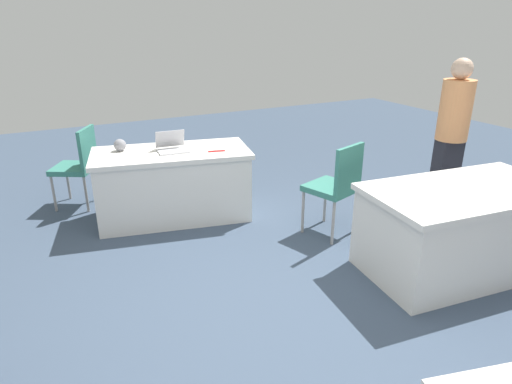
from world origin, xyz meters
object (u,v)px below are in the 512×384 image
object	(u,v)px
laptop_silver	(172,147)
yarn_ball	(120,145)
table_foreground	(173,184)
table_mid_left	(461,229)
person_presenter	(452,129)
scissors_red	(217,151)
chair_near_front	(337,183)
chair_tucked_right	(79,162)

from	to	relation	value
laptop_silver	yarn_ball	bearing A→B (deg)	-21.83
table_foreground	table_mid_left	bearing A→B (deg)	130.55
person_presenter	scissors_red	xyz separation A→B (m)	(2.44, -0.95, -0.19)
chair_near_front	person_presenter	xyz separation A→B (m)	(-1.54, 0.01, 0.39)
table_mid_left	laptop_silver	bearing A→B (deg)	-49.71
chair_tucked_right	person_presenter	size ratio (longest dim) A/B	0.55
chair_tucked_right	person_presenter	bearing A→B (deg)	-88.89
table_foreground	table_mid_left	world-z (taller)	same
person_presenter	scissors_red	distance (m)	2.62
chair_near_front	person_presenter	distance (m)	1.59
yarn_ball	table_mid_left	bearing A→B (deg)	133.97
person_presenter	laptop_silver	bearing A→B (deg)	-14.12
laptop_silver	chair_near_front	bearing A→B (deg)	142.44
chair_tucked_right	chair_near_front	bearing A→B (deg)	-102.92
table_mid_left	laptop_silver	xyz separation A→B (m)	(1.89, -2.23, 0.42)
table_foreground	yarn_ball	bearing A→B (deg)	-27.25
chair_tucked_right	table_mid_left	bearing A→B (deg)	-108.25
chair_near_front	yarn_ball	bearing A→B (deg)	123.39
table_foreground	person_presenter	bearing A→B (deg)	157.39
table_mid_left	chair_tucked_right	world-z (taller)	chair_tucked_right
chair_near_front	yarn_ball	distance (m)	2.33
yarn_ball	scissors_red	distance (m)	1.04
person_presenter	table_foreground	bearing A→B (deg)	-14.01
chair_tucked_right	laptop_silver	world-z (taller)	laptop_silver
table_mid_left	laptop_silver	distance (m)	2.95
table_mid_left	scissors_red	distance (m)	2.50
chair_near_front	laptop_silver	xyz separation A→B (m)	(1.31, -1.19, 0.24)
table_foreground	chair_near_front	xyz separation A→B (m)	(-1.33, 1.19, 0.18)
table_mid_left	person_presenter	size ratio (longest dim) A/B	1.05
table_foreground	laptop_silver	world-z (taller)	laptop_silver
person_presenter	yarn_ball	bearing A→B (deg)	-14.70
person_presenter	laptop_silver	world-z (taller)	person_presenter
table_foreground	chair_near_front	distance (m)	1.79
chair_near_front	scissors_red	bearing A→B (deg)	115.23
table_foreground	person_presenter	distance (m)	3.16
chair_near_front	chair_tucked_right	world-z (taller)	chair_near_front
table_foreground	table_mid_left	distance (m)	2.93
table_foreground	table_mid_left	xyz separation A→B (m)	(-1.91, 2.23, 0.00)
table_mid_left	scissors_red	xyz separation A→B (m)	(1.47, -1.99, 0.39)
laptop_silver	scissors_red	bearing A→B (deg)	154.54
chair_near_front	chair_tucked_right	bearing A→B (deg)	119.71
table_foreground	chair_near_front	size ratio (longest dim) A/B	1.84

